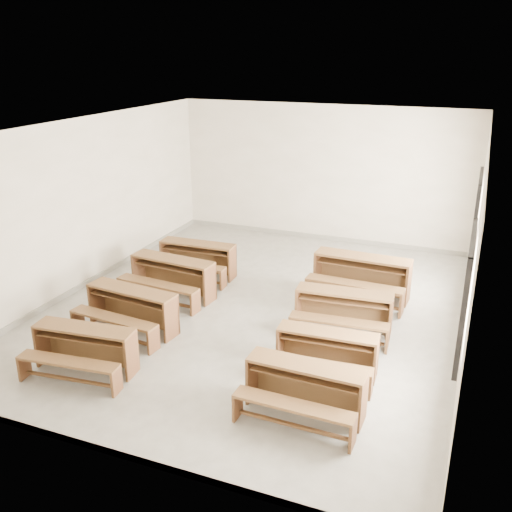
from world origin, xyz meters
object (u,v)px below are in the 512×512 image
at_px(desk_set_2, 172,275).
at_px(desk_set_6, 343,309).
at_px(desk_set_5, 326,350).
at_px(desk_set_7, 361,274).
at_px(desk_set_1, 131,307).
at_px(desk_set_0, 84,346).
at_px(desk_set_4, 304,386).
at_px(desk_set_3, 197,257).

xyz_separation_m(desk_set_2, desk_set_6, (3.30, -0.22, -0.02)).
distance_m(desk_set_5, desk_set_7, 2.82).
height_order(desk_set_2, desk_set_7, desk_set_7).
bearing_deg(desk_set_2, desk_set_1, -82.75).
bearing_deg(desk_set_2, desk_set_0, -82.01).
distance_m(desk_set_1, desk_set_5, 3.33).
height_order(desk_set_0, desk_set_2, desk_set_2).
xyz_separation_m(desk_set_1, desk_set_7, (3.22, 2.70, 0.05)).
bearing_deg(desk_set_4, desk_set_3, 134.47).
relative_size(desk_set_0, desk_set_3, 0.99).
relative_size(desk_set_4, desk_set_7, 0.85).
bearing_deg(desk_set_6, desk_set_2, 171.91).
distance_m(desk_set_2, desk_set_3, 1.07).
relative_size(desk_set_0, desk_set_5, 1.06).
height_order(desk_set_2, desk_set_5, desk_set_2).
bearing_deg(desk_set_0, desk_set_5, 14.54).
relative_size(desk_set_6, desk_set_7, 0.90).
bearing_deg(desk_set_3, desk_set_7, 1.31).
bearing_deg(desk_set_6, desk_set_0, -145.46).
bearing_deg(desk_set_4, desk_set_6, 93.27).
xyz_separation_m(desk_set_3, desk_set_4, (3.41, -3.66, -0.01)).
height_order(desk_set_0, desk_set_1, desk_set_1).
xyz_separation_m(desk_set_2, desk_set_5, (3.38, -1.55, -0.05)).
relative_size(desk_set_2, desk_set_7, 0.95).
height_order(desk_set_0, desk_set_6, desk_set_6).
xyz_separation_m(desk_set_0, desk_set_1, (-0.09, 1.33, 0.02)).
height_order(desk_set_1, desk_set_2, desk_set_2).
bearing_deg(desk_set_6, desk_set_3, 154.50).
distance_m(desk_set_1, desk_set_2, 1.44).
bearing_deg(desk_set_7, desk_set_1, -137.51).
xyz_separation_m(desk_set_3, desk_set_5, (3.41, -2.62, -0.03)).
bearing_deg(desk_set_3, desk_set_0, -89.40).
bearing_deg(desk_set_2, desk_set_6, 1.30).
height_order(desk_set_3, desk_set_6, desk_set_6).
bearing_deg(desk_set_7, desk_set_6, -86.57).
xyz_separation_m(desk_set_0, desk_set_6, (3.16, 2.55, 0.02)).
bearing_deg(desk_set_5, desk_set_7, 88.95).
xyz_separation_m(desk_set_1, desk_set_2, (-0.06, 1.44, 0.01)).
bearing_deg(desk_set_1, desk_set_5, 3.74).
bearing_deg(desk_set_1, desk_set_3, 97.60).
distance_m(desk_set_1, desk_set_4, 3.51).
xyz_separation_m(desk_set_2, desk_set_3, (-0.03, 1.07, -0.02)).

